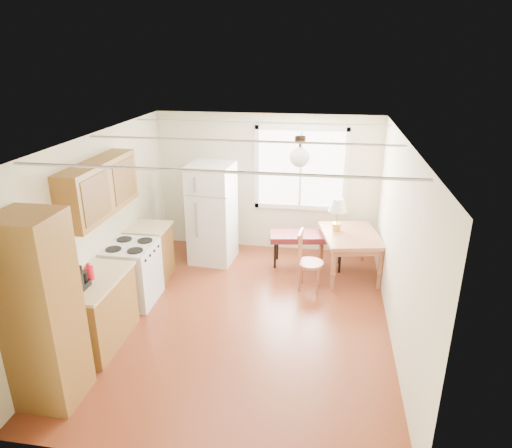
% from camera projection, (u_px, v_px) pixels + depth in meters
% --- Properties ---
extents(room_shell, '(4.60, 5.60, 2.62)m').
position_uv_depth(room_shell, '(242.00, 235.00, 5.97)').
color(room_shell, '#5D2313').
rests_on(room_shell, ground).
extents(kitchen_run, '(0.65, 3.40, 2.20)m').
position_uv_depth(kitchen_run, '(100.00, 275.00, 5.78)').
color(kitchen_run, brown).
rests_on(kitchen_run, ground).
extents(window_unit, '(1.64, 0.05, 1.51)m').
position_uv_depth(window_unit, '(301.00, 169.00, 8.05)').
color(window_unit, white).
rests_on(window_unit, room_shell).
extents(pendant_light, '(0.26, 0.26, 0.40)m').
position_uv_depth(pendant_light, '(300.00, 156.00, 5.88)').
color(pendant_light, black).
rests_on(pendant_light, room_shell).
extents(refrigerator, '(0.78, 0.78, 1.75)m').
position_uv_depth(refrigerator, '(212.00, 213.00, 7.88)').
color(refrigerator, white).
rests_on(refrigerator, ground).
extents(bench, '(1.36, 0.68, 0.60)m').
position_uv_depth(bench, '(308.00, 237.00, 7.76)').
color(bench, '#5A151A').
rests_on(bench, ground).
extents(dining_table, '(1.09, 1.32, 0.73)m').
position_uv_depth(dining_table, '(350.00, 239.00, 7.42)').
color(dining_table, '#945639').
rests_on(dining_table, ground).
extents(chair, '(0.42, 0.41, 0.93)m').
position_uv_depth(chair, '(305.00, 256.00, 7.05)').
color(chair, '#945639').
rests_on(chair, ground).
extents(table_lamp, '(0.31, 0.31, 0.54)m').
position_uv_depth(table_lamp, '(338.00, 208.00, 7.38)').
color(table_lamp, gold).
rests_on(table_lamp, dining_table).
extents(coffee_maker, '(0.17, 0.22, 0.33)m').
position_uv_depth(coffee_maker, '(79.00, 279.00, 5.30)').
color(coffee_maker, black).
rests_on(coffee_maker, kitchen_run).
extents(kettle, '(0.11, 0.11, 0.22)m').
position_uv_depth(kettle, '(89.00, 272.00, 5.53)').
color(kettle, red).
rests_on(kettle, kitchen_run).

